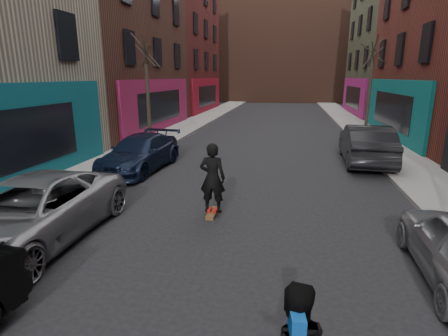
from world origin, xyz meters
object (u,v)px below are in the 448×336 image
at_px(skateboard, 213,213).
at_px(tree_right_far, 371,79).
at_px(parked_right_end, 366,144).
at_px(skateboarder, 212,178).
at_px(parked_left_end, 140,153).
at_px(tree_left_far, 147,82).
at_px(parked_left_far, 30,212).

bearing_deg(skateboard, tree_right_far, 66.55).
height_order(parked_right_end, skateboard, parked_right_end).
height_order(skateboard, skateboarder, skateboarder).
relative_size(parked_left_end, skateboard, 5.98).
bearing_deg(parked_right_end, tree_left_far, -8.90).
xyz_separation_m(parked_left_end, skateboard, (3.92, -4.19, -0.64)).
relative_size(tree_left_far, parked_left_far, 1.23).
bearing_deg(parked_left_far, tree_left_far, 98.47).
bearing_deg(skateboard, parked_left_far, -146.65).
height_order(parked_left_far, parked_right_end, parked_right_end).
bearing_deg(skateboard, parked_right_end, 54.03).
xyz_separation_m(tree_left_far, tree_right_far, (12.40, 6.00, 0.15)).
distance_m(parked_left_end, skateboarder, 5.75).
bearing_deg(parked_left_far, parked_left_end, 91.43).
relative_size(parked_left_far, skateboard, 6.63).
bearing_deg(parked_right_end, parked_left_far, 48.55).
distance_m(parked_left_far, skateboarder, 4.39).
height_order(tree_right_far, skateboard, tree_right_far).
bearing_deg(tree_left_far, parked_left_far, -81.01).
bearing_deg(skateboarder, parked_left_end, -45.97).
xyz_separation_m(parked_right_end, skateboarder, (-5.28, -7.03, 0.21)).
bearing_deg(skateboarder, tree_left_far, -58.00).
distance_m(parked_left_far, skateboard, 4.43).
height_order(tree_right_far, parked_left_far, tree_right_far).
xyz_separation_m(tree_left_far, skateboarder, (5.52, -9.17, -2.32)).
relative_size(parked_left_far, parked_right_end, 1.04).
distance_m(tree_right_far, parked_right_end, 8.72).
distance_m(tree_left_far, parked_left_end, 5.88).
height_order(parked_left_end, parked_right_end, parked_right_end).
relative_size(tree_right_far, skateboarder, 3.55).
height_order(tree_left_far, parked_left_far, tree_left_far).
relative_size(tree_right_far, parked_right_end, 1.33).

